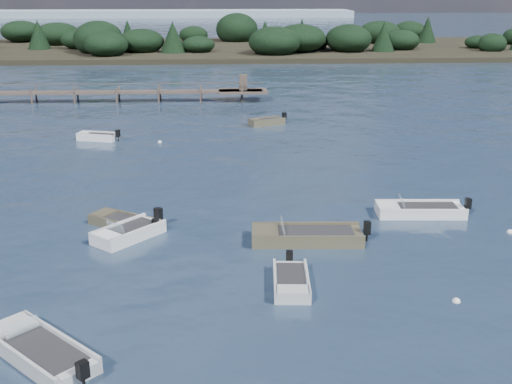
{
  "coord_description": "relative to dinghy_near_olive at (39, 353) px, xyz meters",
  "views": [
    {
      "loc": [
        1.86,
        -18.53,
        11.57
      ],
      "look_at": [
        3.56,
        14.0,
        1.0
      ],
      "focal_mm": 45.0,
      "sensor_mm": 36.0,
      "label": 1
    }
  ],
  "objects": [
    {
      "name": "ground",
      "position": [
        4.23,
        59.98,
        -0.16
      ],
      "size": [
        400.0,
        400.0,
        0.0
      ],
      "primitive_type": "plane",
      "color": "#19273A",
      "rests_on": "ground"
    },
    {
      "name": "dinghy_near_olive",
      "position": [
        0.0,
        0.0,
        0.0
      ],
      "size": [
        4.41,
        4.38,
        1.19
      ],
      "color": "#B2B7B9",
      "rests_on": "ground"
    },
    {
      "name": "tender_far_grey_b",
      "position": [
        9.87,
        35.87,
        0.01
      ],
      "size": [
        3.44,
        2.34,
        1.17
      ],
      "color": "brown",
      "rests_on": "ground"
    },
    {
      "name": "dinghy_extra_a",
      "position": [
        1.5,
        10.24,
        0.02
      ],
      "size": [
        3.47,
        3.64,
        1.3
      ],
      "color": "white",
      "rests_on": "ground"
    },
    {
      "name": "dinghy_mid_grey",
      "position": [
        1.05,
        11.85,
        -0.02
      ],
      "size": [
        3.79,
        3.13,
        1.0
      ],
      "color": "brown",
      "rests_on": "ground"
    },
    {
      "name": "tender_far_white",
      "position": [
        -3.69,
        30.84,
        0.01
      ],
      "size": [
        3.47,
        2.01,
        1.16
      ],
      "color": "white",
      "rests_on": "ground"
    },
    {
      "name": "dinghy_extra_b",
      "position": [
        8.72,
        4.71,
        -0.02
      ],
      "size": [
        1.6,
        3.57,
        0.99
      ],
      "color": "#B2B7B9",
      "rests_on": "ground"
    },
    {
      "name": "dinghy_mid_white_a",
      "position": [
        9.93,
        9.39,
        0.01
      ],
      "size": [
        5.62,
        2.19,
        1.31
      ],
      "color": "brown",
      "rests_on": "ground"
    },
    {
      "name": "dinghy_mid_white_b",
      "position": [
        16.37,
        12.73,
        0.0
      ],
      "size": [
        4.95,
        1.96,
        1.22
      ],
      "color": "white",
      "rests_on": "ground"
    },
    {
      "name": "buoy_b",
      "position": [
        14.9,
        3.06,
        -0.16
      ],
      "size": [
        0.32,
        0.32,
        0.32
      ],
      "primitive_type": "sphere",
      "color": "silver",
      "rests_on": "ground"
    },
    {
      "name": "buoy_d",
      "position": [
        20.04,
        9.99,
        -0.16
      ],
      "size": [
        0.32,
        0.32,
        0.32
      ],
      "primitive_type": "sphere",
      "color": "silver",
      "rests_on": "ground"
    },
    {
      "name": "buoy_e",
      "position": [
        1.21,
        29.79,
        -0.16
      ],
      "size": [
        0.32,
        0.32,
        0.32
      ],
      "primitive_type": "sphere",
      "color": "silver",
      "rests_on": "ground"
    },
    {
      "name": "far_headland",
      "position": [
        29.23,
        99.98,
        1.81
      ],
      "size": [
        190.0,
        40.0,
        5.8
      ],
      "color": "black",
      "rests_on": "ground"
    }
  ]
}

